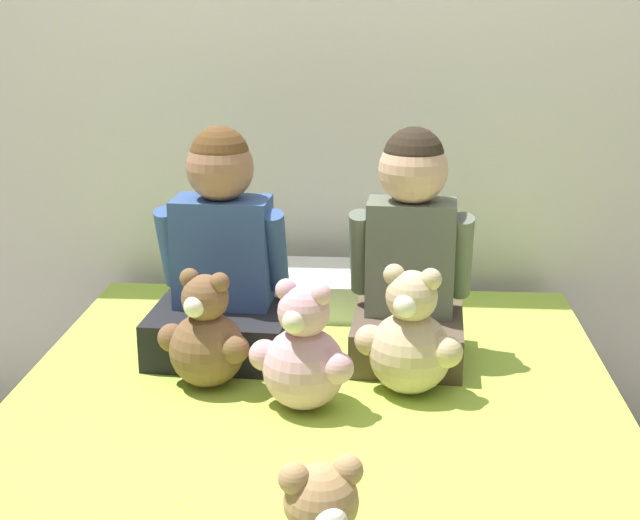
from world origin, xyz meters
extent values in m
cube|color=silver|center=(0.00, 1.07, 1.25)|extent=(8.00, 0.06, 2.50)
cube|color=silver|center=(0.00, 0.00, 0.36)|extent=(1.44, 1.92, 0.24)
cube|color=#A8D147|center=(0.00, 0.00, 0.50)|extent=(1.46, 1.94, 0.03)
cube|color=black|center=(-0.26, 0.42, 0.57)|extent=(0.37, 0.32, 0.12)
cube|color=#33518E|center=(-0.26, 0.46, 0.78)|extent=(0.25, 0.15, 0.29)
sphere|color=#9E7051|center=(-0.26, 0.46, 1.00)|extent=(0.17, 0.17, 0.17)
sphere|color=brown|center=(-0.26, 0.46, 1.03)|extent=(0.15, 0.15, 0.15)
cylinder|color=#33518E|center=(-0.40, 0.47, 0.79)|extent=(0.06, 0.13, 0.23)
cylinder|color=#33518E|center=(-0.12, 0.46, 0.79)|extent=(0.06, 0.13, 0.23)
cube|color=brown|center=(0.22, 0.42, 0.57)|extent=(0.30, 0.32, 0.11)
cube|color=#5B6656|center=(0.23, 0.46, 0.77)|extent=(0.23, 0.14, 0.30)
sphere|color=#DBAD89|center=(0.23, 0.46, 1.00)|extent=(0.18, 0.18, 0.18)
sphere|color=#2D2319|center=(0.23, 0.46, 1.03)|extent=(0.15, 0.15, 0.15)
cylinder|color=#5B6656|center=(0.10, 0.47, 0.78)|extent=(0.06, 0.14, 0.24)
cylinder|color=#5B6656|center=(0.36, 0.45, 0.78)|extent=(0.06, 0.14, 0.24)
sphere|color=brown|center=(-0.26, 0.23, 0.60)|extent=(0.18, 0.18, 0.18)
sphere|color=brown|center=(-0.26, 0.23, 0.74)|extent=(0.11, 0.11, 0.11)
sphere|color=white|center=(-0.28, 0.18, 0.73)|extent=(0.05, 0.05, 0.05)
sphere|color=brown|center=(-0.30, 0.24, 0.78)|extent=(0.05, 0.05, 0.05)
sphere|color=brown|center=(-0.22, 0.21, 0.78)|extent=(0.05, 0.05, 0.05)
sphere|color=brown|center=(-0.35, 0.24, 0.63)|extent=(0.07, 0.07, 0.07)
sphere|color=brown|center=(-0.19, 0.18, 0.63)|extent=(0.07, 0.07, 0.07)
sphere|color=#D1B78E|center=(0.22, 0.23, 0.61)|extent=(0.20, 0.20, 0.20)
sphere|color=#D1B78E|center=(0.22, 0.23, 0.75)|extent=(0.12, 0.12, 0.12)
sphere|color=white|center=(0.21, 0.18, 0.75)|extent=(0.06, 0.06, 0.06)
sphere|color=#D1B78E|center=(0.18, 0.24, 0.80)|extent=(0.05, 0.05, 0.05)
sphere|color=#D1B78E|center=(0.27, 0.21, 0.80)|extent=(0.05, 0.05, 0.05)
sphere|color=#D1B78E|center=(0.13, 0.24, 0.64)|extent=(0.07, 0.07, 0.07)
sphere|color=#D1B78E|center=(0.31, 0.18, 0.64)|extent=(0.07, 0.07, 0.07)
sphere|color=#DBA3B2|center=(-0.02, 0.13, 0.61)|extent=(0.19, 0.19, 0.19)
sphere|color=#DBA3B2|center=(-0.02, 0.13, 0.75)|extent=(0.12, 0.12, 0.12)
sphere|color=beige|center=(-0.04, 0.08, 0.74)|extent=(0.05, 0.05, 0.05)
sphere|color=#DBA3B2|center=(-0.06, 0.14, 0.79)|extent=(0.05, 0.05, 0.05)
sphere|color=#DBA3B2|center=(0.02, 0.11, 0.79)|extent=(0.05, 0.05, 0.05)
sphere|color=#DBA3B2|center=(-0.11, 0.14, 0.63)|extent=(0.07, 0.07, 0.07)
sphere|color=#DBA3B2|center=(0.06, 0.08, 0.63)|extent=(0.07, 0.07, 0.07)
sphere|color=tan|center=(0.07, -0.61, 0.73)|extent=(0.11, 0.11, 0.11)
sphere|color=tan|center=(0.03, -0.63, 0.77)|extent=(0.05, 0.05, 0.05)
sphere|color=tan|center=(0.11, -0.60, 0.77)|extent=(0.05, 0.05, 0.05)
cube|color=white|center=(0.00, 0.80, 0.57)|extent=(0.55, 0.31, 0.11)
camera|label=1|loc=(0.15, -1.74, 1.44)|focal=50.00mm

